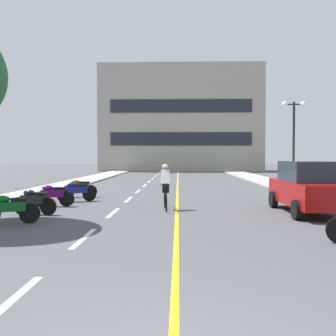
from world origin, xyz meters
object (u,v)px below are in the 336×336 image
(parked_car_near, at_px, (308,187))
(motorcycle_3, at_px, (9,208))
(motorcycle_5, at_px, (52,195))
(motorcycle_6, at_px, (76,191))
(street_lamp_mid, at_px, (294,125))
(cyclist_rider, at_px, (165,186))
(motorcycle_4, at_px, (34,201))
(motorcycle_7, at_px, (79,188))

(parked_car_near, distance_m, motorcycle_3, 9.81)
(motorcycle_5, xyz_separation_m, motorcycle_6, (0.50, 1.63, 0.00))
(street_lamp_mid, height_order, motorcycle_6, street_lamp_mid)
(motorcycle_3, relative_size, cyclist_rider, 0.93)
(motorcycle_4, height_order, motorcycle_5, same)
(motorcycle_3, height_order, motorcycle_5, same)
(motorcycle_4, bearing_deg, motorcycle_5, 91.26)
(motorcycle_3, xyz_separation_m, motorcycle_7, (0.14, 7.10, 0.00))
(street_lamp_mid, distance_m, motorcycle_7, 12.93)
(motorcycle_7, bearing_deg, motorcycle_4, -91.48)
(parked_car_near, xyz_separation_m, motorcycle_7, (-9.37, 4.74, -0.44))
(motorcycle_7, distance_m, cyclist_rider, 5.89)
(street_lamp_mid, bearing_deg, motorcycle_5, -147.06)
(motorcycle_7, xyz_separation_m, cyclist_rider, (4.33, -3.97, 0.41))
(motorcycle_7, height_order, cyclist_rider, cyclist_rider)
(motorcycle_5, distance_m, motorcycle_6, 1.70)
(motorcycle_4, bearing_deg, parked_car_near, 3.31)
(street_lamp_mid, xyz_separation_m, motorcycle_6, (-11.36, -6.06, -3.40))
(motorcycle_3, height_order, motorcycle_6, same)
(street_lamp_mid, relative_size, cyclist_rider, 2.91)
(motorcycle_4, height_order, cyclist_rider, cyclist_rider)
(parked_car_near, bearing_deg, street_lamp_mid, 75.81)
(parked_car_near, bearing_deg, motorcycle_5, 171.46)
(motorcycle_4, relative_size, motorcycle_5, 0.98)
(motorcycle_3, relative_size, motorcycle_4, 0.99)
(motorcycle_4, relative_size, motorcycle_7, 0.98)
(street_lamp_mid, xyz_separation_m, motorcycle_7, (-11.68, -4.38, -3.40))
(parked_car_near, distance_m, motorcycle_7, 10.51)
(motorcycle_3, xyz_separation_m, motorcycle_4, (0.01, 1.82, 0.00))
(motorcycle_7, bearing_deg, motorcycle_6, -79.18)
(parked_car_near, relative_size, motorcycle_4, 2.52)
(street_lamp_mid, bearing_deg, motorcycle_4, -140.71)
(motorcycle_4, height_order, motorcycle_7, same)
(motorcycle_7, bearing_deg, cyclist_rider, -42.53)
(motorcycle_5, height_order, cyclist_rider, cyclist_rider)
(street_lamp_mid, xyz_separation_m, motorcycle_3, (-11.82, -11.48, -3.40))
(motorcycle_5, xyz_separation_m, cyclist_rider, (4.51, -0.67, 0.41))
(motorcycle_4, bearing_deg, motorcycle_3, -90.17)
(street_lamp_mid, height_order, motorcycle_5, street_lamp_mid)
(parked_car_near, xyz_separation_m, motorcycle_3, (-9.51, -2.37, -0.44))
(motorcycle_5, bearing_deg, motorcycle_6, 72.90)
(street_lamp_mid, xyz_separation_m, parked_car_near, (-2.31, -9.12, -2.96))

